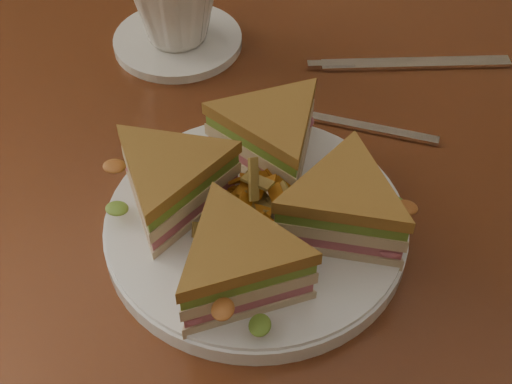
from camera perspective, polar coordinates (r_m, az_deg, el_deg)
table at (r=0.73m, az=3.87°, el=-3.52°), size 1.20×0.80×0.75m
plate at (r=0.59m, az=-0.00°, el=-2.76°), size 0.25×0.25×0.02m
sandwich_wedges at (r=0.57m, az=-0.00°, el=-0.34°), size 0.28×0.28×0.06m
crisps_mound at (r=0.57m, az=-0.00°, el=-0.62°), size 0.09×0.09×0.05m
spoon at (r=0.70m, az=3.38°, el=6.36°), size 0.18×0.04×0.01m
knife at (r=0.78m, az=11.59°, el=9.98°), size 0.20×0.10×0.00m
saucer at (r=0.80m, az=-6.27°, el=11.94°), size 0.14×0.14×0.01m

